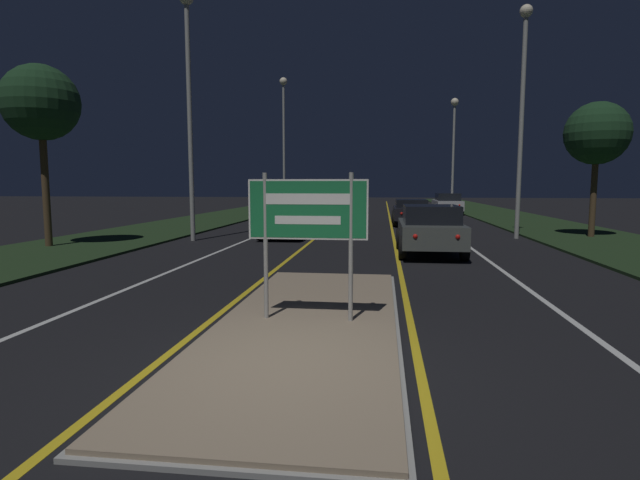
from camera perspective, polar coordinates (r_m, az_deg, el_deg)
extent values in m
plane|color=black|center=(6.08, -4.24, -14.83)|extent=(160.00, 160.00, 0.00)
cube|color=#999993|center=(7.92, -1.37, -9.55)|extent=(2.82, 8.23, 0.05)
cube|color=gray|center=(7.91, -1.38, -9.37)|extent=(2.70, 8.11, 0.10)
cube|color=#1E3319|center=(27.76, -15.38, 1.68)|extent=(5.00, 100.00, 0.08)
cube|color=#1E3319|center=(26.97, 25.22, 1.17)|extent=(5.00, 100.00, 0.08)
cube|color=gold|center=(30.76, 2.05, 2.27)|extent=(0.12, 70.00, 0.01)
cube|color=gold|center=(30.64, 8.03, 2.20)|extent=(0.12, 70.00, 0.01)
cube|color=silver|center=(31.10, -2.73, 2.31)|extent=(0.12, 70.00, 0.01)
cube|color=silver|center=(30.79, 12.88, 2.12)|extent=(0.12, 70.00, 0.01)
cube|color=silver|center=(31.75, -8.07, 2.34)|extent=(0.10, 70.00, 0.01)
cube|color=silver|center=(31.23, 18.37, 2.02)|extent=(0.10, 70.00, 0.01)
cylinder|color=#9E9E99|center=(7.80, -6.23, -0.73)|extent=(0.07, 0.07, 2.28)
cylinder|color=#9E9E99|center=(7.61, 3.55, -0.88)|extent=(0.07, 0.07, 2.28)
cube|color=#19703D|center=(7.63, -1.41, 3.51)|extent=(1.84, 0.04, 0.92)
cube|color=white|center=(7.61, -1.44, 3.50)|extent=(1.84, 0.00, 0.92)
cube|color=#19703D|center=(7.60, -1.44, 3.50)|extent=(1.79, 0.01, 0.86)
cube|color=white|center=(7.59, -1.45, 4.71)|extent=(1.29, 0.01, 0.17)
cube|color=white|center=(7.61, -1.44, 2.29)|extent=(1.01, 0.01, 0.13)
cylinder|color=#9E9E99|center=(20.22, -14.64, 12.65)|extent=(0.18, 0.18, 8.96)
cylinder|color=#9E9E99|center=(40.08, -4.15, 10.36)|extent=(0.18, 0.18, 10.00)
sphere|color=#F9EAC6|center=(40.77, -4.21, 17.63)|extent=(0.60, 0.60, 0.60)
cylinder|color=#9E9E99|center=(21.90, 22.00, 11.63)|extent=(0.18, 0.18, 8.76)
sphere|color=#F9EAC6|center=(22.81, 22.51, 23.02)|extent=(0.50, 0.50, 0.50)
cylinder|color=#9E9E99|center=(40.56, 14.97, 8.92)|extent=(0.18, 0.18, 8.32)
sphere|color=#F9EAC6|center=(40.99, 15.15, 14.99)|extent=(0.59, 0.59, 0.59)
cube|color=#4C514C|center=(16.03, 12.42, 0.82)|extent=(1.85, 4.02, 0.66)
cube|color=black|center=(15.75, 12.55, 2.91)|extent=(1.62, 2.09, 0.54)
sphere|color=red|center=(14.00, 10.83, 0.41)|extent=(0.14, 0.14, 0.14)
sphere|color=red|center=(14.12, 15.47, 0.34)|extent=(0.14, 0.14, 0.14)
cylinder|color=black|center=(17.25, 9.10, 0.17)|extent=(0.22, 0.72, 0.72)
cylinder|color=black|center=(17.40, 14.92, 0.09)|extent=(0.22, 0.72, 0.72)
cylinder|color=black|center=(14.77, 9.41, -0.87)|extent=(0.22, 0.72, 0.72)
cylinder|color=black|center=(14.95, 16.19, -0.95)|extent=(0.22, 0.72, 0.72)
cube|color=black|center=(27.59, 10.32, 3.09)|extent=(1.84, 4.32, 0.63)
cube|color=black|center=(27.30, 10.37, 4.15)|extent=(1.62, 2.25, 0.42)
sphere|color=red|center=(25.42, 9.29, 3.01)|extent=(0.14, 0.14, 0.14)
sphere|color=red|center=(25.49, 11.86, 2.97)|extent=(0.14, 0.14, 0.14)
cylinder|color=black|center=(28.91, 8.42, 2.64)|extent=(0.22, 0.71, 0.71)
cylinder|color=black|center=(29.00, 11.90, 2.59)|extent=(0.22, 0.71, 0.71)
cylinder|color=black|center=(26.23, 8.54, 2.27)|extent=(0.22, 0.71, 0.71)
cylinder|color=black|center=(26.33, 12.38, 2.21)|extent=(0.22, 0.71, 0.71)
cube|color=#B7B7BC|center=(38.56, 14.31, 3.89)|extent=(1.83, 4.63, 0.69)
cube|color=black|center=(38.26, 14.38, 4.80)|extent=(1.61, 2.41, 0.54)
sphere|color=red|center=(36.21, 13.86, 3.89)|extent=(0.14, 0.14, 0.14)
sphere|color=red|center=(36.36, 15.65, 3.85)|extent=(0.14, 0.14, 0.14)
cylinder|color=black|center=(39.90, 12.79, 3.51)|extent=(0.22, 0.64, 0.64)
cylinder|color=black|center=(40.11, 15.29, 3.46)|extent=(0.22, 0.64, 0.64)
cylinder|color=black|center=(37.05, 13.22, 3.29)|extent=(0.22, 0.64, 0.64)
cylinder|color=black|center=(37.28, 15.91, 3.24)|extent=(0.22, 0.64, 0.64)
cube|color=black|center=(21.17, -3.76, 2.09)|extent=(1.73, 4.75, 0.64)
cube|color=black|center=(21.41, -3.62, 3.66)|extent=(1.52, 2.47, 0.50)
sphere|color=white|center=(18.98, -6.69, 1.81)|extent=(0.14, 0.14, 0.14)
sphere|color=white|center=(18.76, -3.52, 1.79)|extent=(0.14, 0.14, 0.14)
cylinder|color=black|center=(19.94, -6.88, 0.87)|extent=(0.22, 0.60, 0.60)
cylinder|color=black|center=(19.61, -2.20, 0.81)|extent=(0.22, 0.60, 0.60)
cylinder|color=black|center=(22.79, -5.08, 1.57)|extent=(0.22, 0.60, 0.60)
cylinder|color=black|center=(22.50, -0.98, 1.53)|extent=(0.22, 0.60, 0.60)
cylinder|color=#4C3823|center=(19.54, -28.88, 5.66)|extent=(0.24, 0.24, 4.29)
sphere|color=#19381E|center=(19.73, -29.32, 13.54)|extent=(2.52, 2.52, 2.52)
cylinder|color=#4C3823|center=(23.06, 28.79, 4.78)|extent=(0.24, 0.24, 3.59)
sphere|color=#19381E|center=(23.15, 29.11, 10.61)|extent=(2.49, 2.49, 2.49)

